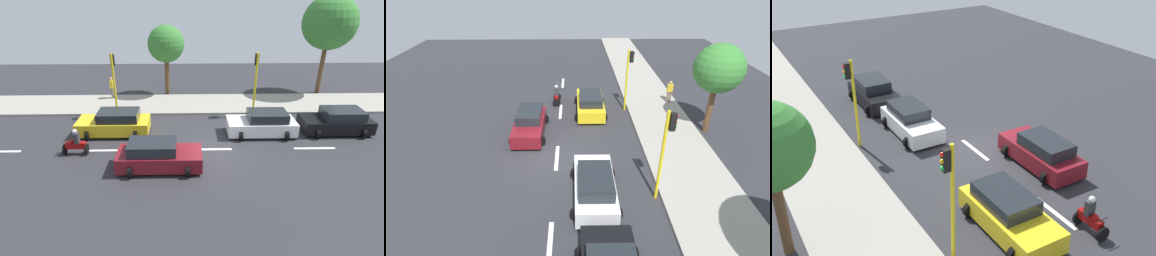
{
  "view_description": "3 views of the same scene",
  "coord_description": "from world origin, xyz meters",
  "views": [
    {
      "loc": [
        -15.24,
        1.4,
        8.78
      ],
      "look_at": [
        0.19,
        1.08,
        1.29
      ],
      "focal_mm": 28.67,
      "sensor_mm": 36.0,
      "label": 1
    },
    {
      "loc": [
        0.97,
        -13.98,
        9.62
      ],
      "look_at": [
        1.22,
        1.81,
        0.91
      ],
      "focal_mm": 28.04,
      "sensor_mm": 36.0,
      "label": 2
    },
    {
      "loc": [
        10.65,
        16.88,
        11.01
      ],
      "look_at": [
        0.81,
        0.3,
        1.55
      ],
      "focal_mm": 42.97,
      "sensor_mm": 36.0,
      "label": 3
    }
  ],
  "objects": [
    {
      "name": "traffic_light_corner",
      "position": [
        4.85,
        -3.35,
        2.93
      ],
      "size": [
        0.49,
        0.24,
        4.5
      ],
      "color": "yellow",
      "rests_on": "ground"
    },
    {
      "name": "lane_stripe_south",
      "position": [
        0.0,
        6.0,
        0.01
      ],
      "size": [
        0.2,
        2.4,
        0.01
      ],
      "primitive_type": "cube",
      "color": "white",
      "rests_on": "ground"
    },
    {
      "name": "traffic_light_midblock",
      "position": [
        4.85,
        6.23,
        2.93
      ],
      "size": [
        0.49,
        0.24,
        4.5
      ],
      "color": "yellow",
      "rests_on": "ground"
    },
    {
      "name": "car_white",
      "position": [
        1.9,
        -3.33,
        0.71
      ],
      "size": [
        2.24,
        4.2,
        1.52
      ],
      "color": "white",
      "rests_on": "ground"
    },
    {
      "name": "lane_stripe_north",
      "position": [
        0.0,
        -6.0,
        0.01
      ],
      "size": [
        0.2,
        2.4,
        0.01
      ],
      "primitive_type": "cube",
      "color": "white",
      "rests_on": "ground"
    },
    {
      "name": "motorcycle",
      "position": [
        -0.33,
        7.51,
        0.64
      ],
      "size": [
        0.6,
        1.3,
        1.53
      ],
      "color": "black",
      "rests_on": "ground"
    },
    {
      "name": "car_maroon",
      "position": [
        -1.83,
        2.84,
        0.71
      ],
      "size": [
        2.2,
        4.29,
        1.52
      ],
      "color": "maroon",
      "rests_on": "ground"
    },
    {
      "name": "sidewalk",
      "position": [
        7.0,
        0.0,
        0.07
      ],
      "size": [
        4.0,
        60.0,
        0.15
      ],
      "primitive_type": "cube",
      "color": "#9E998E",
      "rests_on": "ground"
    },
    {
      "name": "lane_stripe_mid",
      "position": [
        0.0,
        0.0,
        0.01
      ],
      "size": [
        0.2,
        2.4,
        0.01
      ],
      "primitive_type": "cube",
      "color": "white",
      "rests_on": "ground"
    },
    {
      "name": "car_yellow_cab",
      "position": [
        2.17,
        5.84,
        0.71
      ],
      "size": [
        2.28,
        4.4,
        1.52
      ],
      "color": "yellow",
      "rests_on": "ground"
    },
    {
      "name": "lane_stripe_far_north",
      "position": [
        0.0,
        -12.0,
        0.01
      ],
      "size": [
        0.2,
        2.4,
        0.01
      ],
      "primitive_type": "cube",
      "color": "white",
      "rests_on": "ground"
    },
    {
      "name": "car_black",
      "position": [
        2.14,
        -8.12,
        0.71
      ],
      "size": [
        2.34,
        4.29,
        1.52
      ],
      "color": "black",
      "rests_on": "ground"
    },
    {
      "name": "ground_plane",
      "position": [
        0.0,
        0.0,
        -0.05
      ],
      "size": [
        40.0,
        60.0,
        0.1
      ],
      "primitive_type": "cube",
      "color": "#2D2D33"
    }
  ]
}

